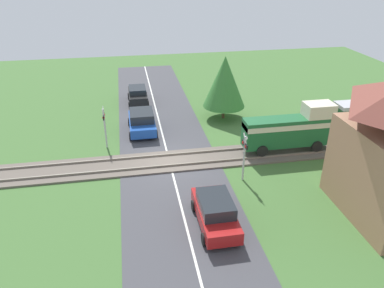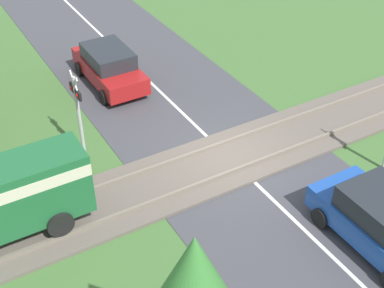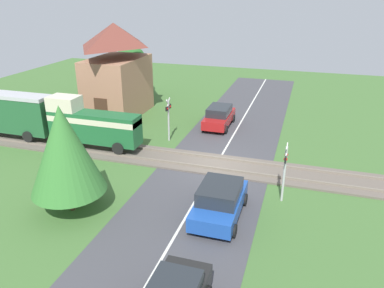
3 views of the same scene
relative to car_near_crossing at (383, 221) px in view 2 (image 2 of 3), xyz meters
name	(u,v)px [view 2 (image 2 of 3)]	position (x,y,z in m)	size (l,w,h in m)	color
ground_plane	(230,160)	(5.19, 1.44, -0.84)	(60.00, 60.00, 0.00)	#426B33
road_surface	(230,159)	(5.19, 1.44, -0.83)	(48.00, 6.40, 0.02)	#424247
track_bed	(231,158)	(5.19, 1.44, -0.77)	(2.80, 48.00, 0.24)	#665B51
car_near_crossing	(383,221)	(0.00, 0.00, 0.00)	(4.07, 2.08, 1.63)	#1E4CA8
car_far_side	(109,66)	(11.90, 2.88, -0.02)	(4.09, 1.87, 1.58)	#A81919
crossing_signal_east_approach	(77,103)	(8.09, 5.50, 1.09)	(0.90, 0.18, 3.01)	#B7B7B7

